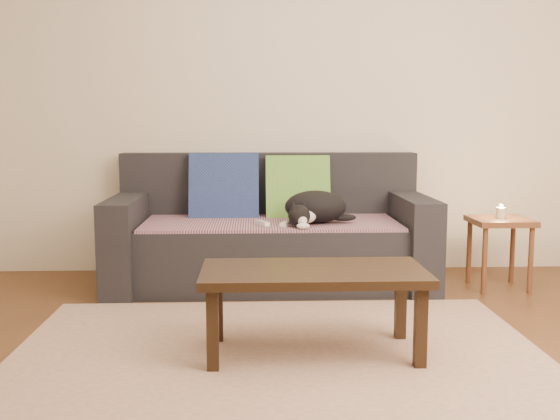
{
  "coord_description": "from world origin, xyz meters",
  "views": [
    {
      "loc": [
        -0.11,
        -2.79,
        1.08
      ],
      "look_at": [
        0.05,
        1.2,
        0.55
      ],
      "focal_mm": 42.0,
      "sensor_mm": 36.0,
      "label": 1
    }
  ],
  "objects_px": {
    "wii_remote_a": "(262,223)",
    "wii_remote_b": "(287,224)",
    "sofa": "(270,238)",
    "coffee_table": "(313,280)",
    "cat": "(314,208)",
    "side_table": "(500,231)"
  },
  "relations": [
    {
      "from": "sofa",
      "to": "coffee_table",
      "type": "xyz_separation_m",
      "value": [
        0.16,
        -1.41,
        0.05
      ]
    },
    {
      "from": "side_table",
      "to": "wii_remote_a",
      "type": "bearing_deg",
      "value": -176.83
    },
    {
      "from": "wii_remote_a",
      "to": "wii_remote_b",
      "type": "distance_m",
      "value": 0.15
    },
    {
      "from": "wii_remote_a",
      "to": "side_table",
      "type": "distance_m",
      "value": 1.56
    },
    {
      "from": "sofa",
      "to": "coffee_table",
      "type": "distance_m",
      "value": 1.42
    },
    {
      "from": "cat",
      "to": "side_table",
      "type": "bearing_deg",
      "value": -22.07
    },
    {
      "from": "sofa",
      "to": "cat",
      "type": "xyz_separation_m",
      "value": [
        0.28,
        -0.2,
        0.23
      ]
    },
    {
      "from": "wii_remote_b",
      "to": "coffee_table",
      "type": "xyz_separation_m",
      "value": [
        0.07,
        -1.11,
        -0.09
      ]
    },
    {
      "from": "wii_remote_b",
      "to": "side_table",
      "type": "relative_size",
      "value": 0.32
    },
    {
      "from": "wii_remote_a",
      "to": "side_table",
      "type": "bearing_deg",
      "value": -109.34
    },
    {
      "from": "cat",
      "to": "side_table",
      "type": "distance_m",
      "value": 1.23
    },
    {
      "from": "coffee_table",
      "to": "sofa",
      "type": "bearing_deg",
      "value": 96.56
    },
    {
      "from": "cat",
      "to": "coffee_table",
      "type": "xyz_separation_m",
      "value": [
        -0.12,
        -1.21,
        -0.18
      ]
    },
    {
      "from": "sofa",
      "to": "wii_remote_a",
      "type": "distance_m",
      "value": 0.33
    },
    {
      "from": "wii_remote_a",
      "to": "wii_remote_b",
      "type": "xyz_separation_m",
      "value": [
        0.15,
        -0.02,
        0.0
      ]
    },
    {
      "from": "sofa",
      "to": "cat",
      "type": "distance_m",
      "value": 0.42
    },
    {
      "from": "wii_remote_b",
      "to": "sofa",
      "type": "bearing_deg",
      "value": 42.09
    },
    {
      "from": "sofa",
      "to": "wii_remote_a",
      "type": "bearing_deg",
      "value": -101.2
    },
    {
      "from": "cat",
      "to": "wii_remote_b",
      "type": "bearing_deg",
      "value": -172.21
    },
    {
      "from": "coffee_table",
      "to": "side_table",
      "type": "bearing_deg",
      "value": 42.25
    },
    {
      "from": "sofa",
      "to": "coffee_table",
      "type": "height_order",
      "value": "sofa"
    },
    {
      "from": "sofa",
      "to": "side_table",
      "type": "xyz_separation_m",
      "value": [
        1.5,
        -0.2,
        0.07
      ]
    }
  ]
}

